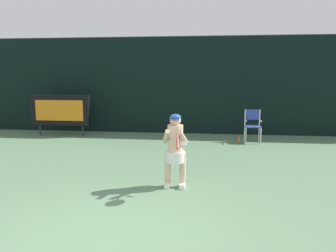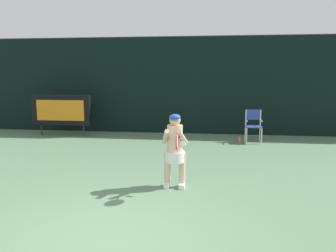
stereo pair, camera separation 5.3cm
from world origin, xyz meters
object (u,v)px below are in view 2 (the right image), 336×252
water_bottle (239,140)px  tennis_racket (177,141)px  umpire_chair (253,124)px  scoreboard (61,110)px  tennis_player (175,148)px

water_bottle → tennis_racket: bearing=-107.4°
water_bottle → umpire_chair: bearing=33.9°
scoreboard → water_bottle: (6.39, -0.64, -0.82)m
tennis_player → tennis_racket: tennis_player is taller
water_bottle → tennis_player: 4.76m
tennis_player → umpire_chair: bearing=65.8°
scoreboard → umpire_chair: size_ratio=2.04×
umpire_chair → tennis_racket: bearing=-111.0°
scoreboard → water_bottle: size_ratio=8.30×
scoreboard → tennis_racket: (4.83, -5.60, 0.11)m
scoreboard → umpire_chair: (6.86, -0.33, -0.33)m
tennis_player → tennis_racket: (0.10, -0.55, 0.25)m
scoreboard → tennis_player: (4.73, -5.06, -0.14)m
umpire_chair → tennis_player: size_ratio=0.73×
scoreboard → water_bottle: scoreboard is taller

